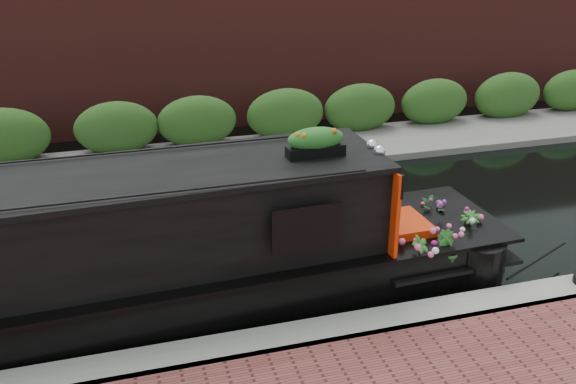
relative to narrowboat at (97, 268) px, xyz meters
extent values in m
plane|color=black|center=(2.58, 1.81, -0.85)|extent=(80.00, 80.00, 0.00)
cube|color=gray|center=(2.58, -1.49, -0.85)|extent=(40.00, 0.60, 0.50)
cube|color=slate|center=(2.58, 6.01, -0.85)|extent=(40.00, 2.40, 0.34)
cube|color=#27501A|center=(2.58, 6.91, -0.85)|extent=(40.00, 1.10, 2.80)
cube|color=#511F1B|center=(2.58, 9.01, -0.85)|extent=(40.00, 1.00, 8.00)
cube|color=black|center=(-0.51, 0.00, 0.60)|extent=(9.39, 2.14, 1.37)
cube|color=black|center=(-0.51, 0.00, 1.32)|extent=(9.55, 2.30, 0.08)
cube|color=red|center=(4.18, 0.00, 0.60)|extent=(0.13, 1.78, 1.37)
cube|color=black|center=(2.83, -0.90, 0.67)|extent=(0.91, 0.07, 0.56)
cube|color=red|center=(4.71, 0.00, -0.14)|extent=(0.85, 0.94, 0.51)
sphere|color=white|center=(4.19, -0.14, 1.39)|extent=(0.18, 0.18, 0.18)
sphere|color=white|center=(4.19, 0.14, 1.39)|extent=(0.18, 0.18, 0.18)
cube|color=black|center=(3.24, 0.00, 1.44)|extent=(0.87, 0.29, 0.16)
ellipsoid|color=#CB6116|center=(3.24, 0.00, 1.65)|extent=(0.95, 0.28, 0.24)
imported|color=#286B24|center=(4.65, -0.80, -0.08)|extent=(0.39, 0.34, 0.62)
imported|color=#286B24|center=(5.15, -0.75, -0.10)|extent=(0.42, 0.41, 0.60)
imported|color=#286B24|center=(5.61, 0.47, -0.12)|extent=(0.55, 0.49, 0.55)
imported|color=#286B24|center=(5.85, -0.17, -0.11)|extent=(0.43, 0.43, 0.58)
imported|color=#286B24|center=(4.54, 0.72, -0.11)|extent=(0.24, 0.32, 0.56)
cylinder|color=brown|center=(6.47, 0.00, -0.67)|extent=(0.36, 0.41, 0.36)
camera|label=1|loc=(0.41, -8.36, 4.61)|focal=40.00mm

